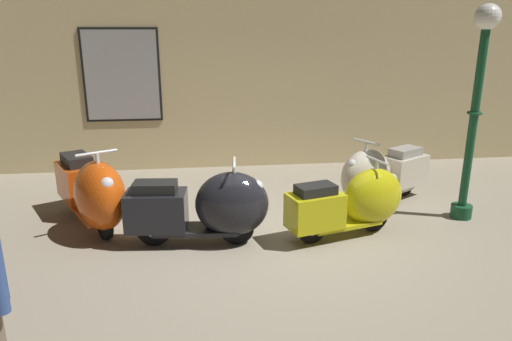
# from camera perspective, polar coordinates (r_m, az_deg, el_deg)

# --- Properties ---
(ground_plane) EXTENTS (60.00, 60.00, 0.00)m
(ground_plane) POSITION_cam_1_polar(r_m,az_deg,el_deg) (5.82, 3.14, -8.66)
(ground_plane) COLOR gray
(showroom_back_wall) EXTENTS (18.00, 0.24, 3.81)m
(showroom_back_wall) POSITION_cam_1_polar(r_m,az_deg,el_deg) (8.72, -0.84, 12.87)
(showroom_back_wall) COLOR #CCB784
(showroom_back_wall) RESTS_ON ground
(scooter_0) EXTENTS (1.31, 1.85, 1.11)m
(scooter_0) POSITION_cam_1_polar(r_m,az_deg,el_deg) (6.34, -19.21, -2.49)
(scooter_0) COLOR black
(scooter_0) RESTS_ON ground
(scooter_1) EXTENTS (1.73, 0.63, 1.03)m
(scooter_1) POSITION_cam_1_polar(r_m,az_deg,el_deg) (5.61, -5.74, -4.47)
(scooter_1) COLOR black
(scooter_1) RESTS_ON ground
(scooter_2) EXTENTS (1.63, 0.85, 0.96)m
(scooter_2) POSITION_cam_1_polar(r_m,az_deg,el_deg) (5.98, 12.03, -3.76)
(scooter_2) COLOR black
(scooter_2) RESTS_ON ground
(scooter_3) EXTENTS (1.68, 1.22, 1.01)m
(scooter_3) POSITION_cam_1_polar(r_m,az_deg,el_deg) (7.07, 14.62, -0.51)
(scooter_3) COLOR black
(scooter_3) RESTS_ON ground
(lamppost) EXTENTS (0.32, 0.32, 2.81)m
(lamppost) POSITION_cam_1_polar(r_m,az_deg,el_deg) (6.72, 25.29, 8.14)
(lamppost) COLOR #144728
(lamppost) RESTS_ON ground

